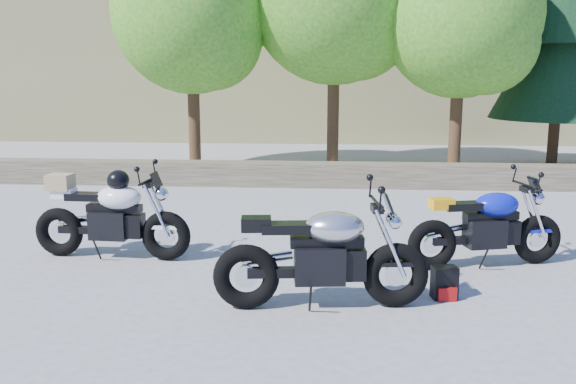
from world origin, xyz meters
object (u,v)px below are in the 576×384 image
object	(u,v)px
silver_bike	(323,257)
backpack	(445,283)
white_bike	(110,215)
blue_bike	(487,227)

from	to	relation	value
silver_bike	backpack	distance (m)	1.43
white_bike	blue_bike	distance (m)	4.87
blue_bike	backpack	size ratio (longest dim) A/B	5.70
silver_bike	blue_bike	distance (m)	2.58
white_bike	blue_bike	world-z (taller)	white_bike
white_bike	backpack	bearing A→B (deg)	-12.55
white_bike	backpack	xyz separation A→B (m)	(4.15, -1.22, -0.41)
silver_bike	backpack	size ratio (longest dim) A/B	6.32
silver_bike	white_bike	xyz separation A→B (m)	(-2.83, 1.59, 0.03)
blue_bike	white_bike	bearing A→B (deg)	165.18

